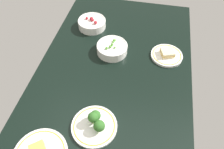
{
  "coord_description": "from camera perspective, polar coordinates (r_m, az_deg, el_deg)",
  "views": [
    {
      "loc": [
        70.42,
        14.61,
        93.75
      ],
      "look_at": [
        0.0,
        0.0,
        6.0
      ],
      "focal_mm": 34.61,
      "sensor_mm": 36.0,
      "label": 1
    }
  ],
  "objects": [
    {
      "name": "bowl_berries",
      "position": [
        1.44,
        -5.32,
        13.35
      ],
      "size": [
        17.8,
        17.8,
        7.18
      ],
      "color": "white",
      "rests_on": "dining_table"
    },
    {
      "name": "plate_broccoli",
      "position": [
        0.98,
        -4.55,
        -12.89
      ],
      "size": [
        20.55,
        20.55,
        8.42
      ],
      "color": "white",
      "rests_on": "dining_table"
    },
    {
      "name": "dining_table",
      "position": [
        1.17,
        0.0,
        -1.25
      ],
      "size": [
        148.71,
        83.45,
        4.0
      ],
      "primitive_type": "cube",
      "color": "black",
      "rests_on": "ground"
    },
    {
      "name": "plate_sandwich",
      "position": [
        1.28,
        14.28,
        5.09
      ],
      "size": [
        18.04,
        18.04,
        4.57
      ],
      "color": "white",
      "rests_on": "dining_table"
    },
    {
      "name": "bowl_peas",
      "position": [
        1.26,
        0.02,
        6.95
      ],
      "size": [
        17.8,
        17.8,
        6.57
      ],
      "color": "white",
      "rests_on": "dining_table"
    }
  ]
}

